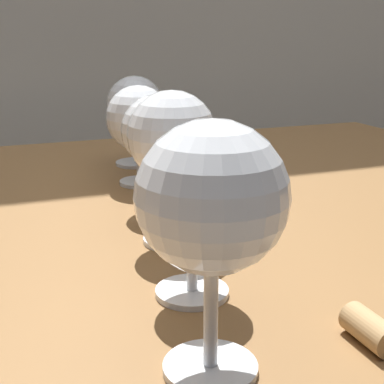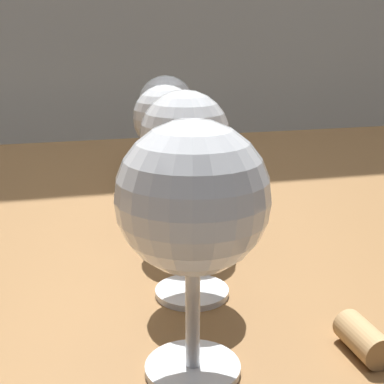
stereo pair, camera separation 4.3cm
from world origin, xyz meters
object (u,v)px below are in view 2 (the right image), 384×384
at_px(wine_glass_cabernet, 193,202).
at_px(wine_glass_pinot, 178,133).
at_px(wine_glass_white, 166,105).
at_px(cork, 363,339).
at_px(wine_glass_rose, 192,191).
at_px(wine_glass_port, 185,139).
at_px(wine_glass_amber, 165,119).

relative_size(wine_glass_cabernet, wine_glass_pinot, 1.18).
xyz_separation_m(wine_glass_white, cork, (0.01, -0.56, -0.08)).
relative_size(wine_glass_rose, wine_glass_port, 0.84).
xyz_separation_m(wine_glass_pinot, wine_glass_white, (0.04, 0.23, 0.00)).
distance_m(wine_glass_white, cork, 0.57).
bearing_deg(wine_glass_port, wine_glass_pinot, 80.13).
xyz_separation_m(wine_glass_port, wine_glass_white, (0.05, 0.34, -0.01)).
xyz_separation_m(wine_glass_rose, wine_glass_amber, (0.05, 0.34, 0.00)).
bearing_deg(wine_glass_cabernet, wine_glass_white, 79.27).
relative_size(wine_glass_cabernet, wine_glass_port, 1.05).
distance_m(wine_glass_port, wine_glass_amber, 0.23).
xyz_separation_m(wine_glass_cabernet, wine_glass_pinot, (0.07, 0.32, -0.02)).
height_order(wine_glass_rose, wine_glass_port, wine_glass_port).
bearing_deg(wine_glass_pinot, wine_glass_amber, 84.76).
relative_size(wine_glass_port, cork, 3.61).
xyz_separation_m(wine_glass_port, cork, (0.06, -0.23, -0.09)).
bearing_deg(wine_glass_rose, wine_glass_white, 80.17).
relative_size(wine_glass_cabernet, wine_glass_rose, 1.25).
relative_size(wine_glass_amber, wine_glass_white, 0.98).
bearing_deg(wine_glass_amber, wine_glass_rose, -98.81).
distance_m(wine_glass_cabernet, wine_glass_port, 0.22).
bearing_deg(wine_glass_cabernet, wine_glass_rose, 75.39).
height_order(wine_glass_pinot, wine_glass_white, wine_glass_white).
relative_size(wine_glass_rose, wine_glass_white, 0.93).
distance_m(wine_glass_pinot, wine_glass_amber, 0.12).
relative_size(wine_glass_rose, wine_glass_pinot, 0.94).
distance_m(wine_glass_amber, cork, 0.46).
height_order(wine_glass_cabernet, wine_glass_rose, wine_glass_cabernet).
bearing_deg(wine_glass_pinot, wine_glass_cabernet, -101.97).
distance_m(wine_glass_rose, wine_glass_port, 0.12).
bearing_deg(cork, wine_glass_amber, 94.34).
bearing_deg(wine_glass_amber, cork, -85.66).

